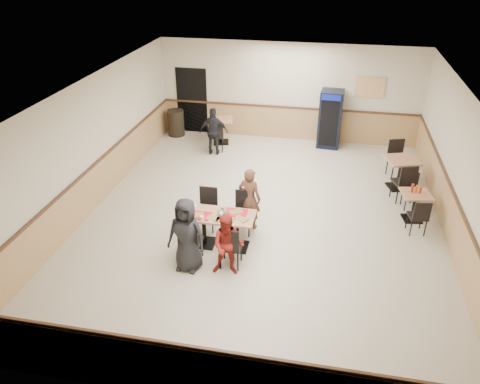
% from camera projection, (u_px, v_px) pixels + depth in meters
% --- Properties ---
extents(ground, '(10.00, 10.00, 0.00)m').
position_uv_depth(ground, '(262.00, 218.00, 10.76)').
color(ground, beige).
rests_on(ground, ground).
extents(room_shell, '(10.00, 10.00, 10.00)m').
position_uv_depth(room_shell, '(344.00, 156.00, 12.38)').
color(room_shell, silver).
rests_on(room_shell, ground).
extents(main_table, '(1.40, 0.70, 0.75)m').
position_uv_depth(main_table, '(220.00, 225.00, 9.56)').
color(main_table, black).
rests_on(main_table, ground).
extents(main_chairs, '(1.24, 1.64, 0.95)m').
position_uv_depth(main_chairs, '(218.00, 226.00, 9.58)').
color(main_chairs, black).
rests_on(main_chairs, ground).
extents(diner_woman_left, '(0.78, 0.55, 1.51)m').
position_uv_depth(diner_woman_left, '(186.00, 235.00, 8.79)').
color(diner_woman_left, black).
rests_on(diner_woman_left, ground).
extents(diner_woman_right, '(0.65, 0.52, 1.27)m').
position_uv_depth(diner_woman_right, '(228.00, 245.00, 8.71)').
color(diner_woman_right, maroon).
rests_on(diner_woman_right, ground).
extents(diner_man_opposite, '(0.58, 0.44, 1.42)m').
position_uv_depth(diner_man_opposite, '(249.00, 198.00, 10.12)').
color(diner_man_opposite, brown).
rests_on(diner_man_opposite, ground).
extents(lone_diner, '(0.86, 0.42, 1.41)m').
position_uv_depth(lone_diner, '(214.00, 132.00, 13.62)').
color(lone_diner, black).
rests_on(lone_diner, ground).
extents(tabletop_clutter, '(1.23, 0.61, 0.12)m').
position_uv_depth(tabletop_clutter, '(218.00, 215.00, 9.40)').
color(tabletop_clutter, red).
rests_on(tabletop_clutter, main_table).
extents(side_table_near, '(0.73, 0.73, 0.68)m').
position_uv_depth(side_table_near, '(415.00, 202.00, 10.49)').
color(side_table_near, black).
rests_on(side_table_near, ground).
extents(side_table_near_chair_south, '(0.46, 0.46, 0.86)m').
position_uv_depth(side_table_near_chair_south, '(418.00, 215.00, 10.04)').
color(side_table_near_chair_south, black).
rests_on(side_table_near_chair_south, ground).
extents(side_table_near_chair_north, '(0.46, 0.46, 0.86)m').
position_uv_depth(side_table_near_chair_north, '(412.00, 192.00, 10.97)').
color(side_table_near_chair_north, black).
rests_on(side_table_near_chair_north, ground).
extents(side_table_far, '(0.95, 0.95, 0.81)m').
position_uv_depth(side_table_far, '(400.00, 169.00, 11.81)').
color(side_table_far, black).
rests_on(side_table_far, ground).
extents(side_table_far_chair_south, '(0.60, 0.60, 1.02)m').
position_uv_depth(side_table_far_chair_south, '(403.00, 181.00, 11.27)').
color(side_table_far_chair_south, black).
rests_on(side_table_far_chair_south, ground).
extents(side_table_far_chair_north, '(0.60, 0.60, 1.02)m').
position_uv_depth(side_table_far_chair_north, '(398.00, 159.00, 12.38)').
color(side_table_far_chair_north, black).
rests_on(side_table_far_chair_north, ground).
extents(condiment_caddy, '(0.23, 0.06, 0.20)m').
position_uv_depth(condiment_caddy, '(416.00, 189.00, 10.39)').
color(condiment_caddy, red).
rests_on(condiment_caddy, side_table_near).
extents(back_table, '(0.87, 0.87, 0.78)m').
position_uv_depth(back_table, '(221.00, 127.00, 14.47)').
color(back_table, black).
rests_on(back_table, ground).
extents(back_table_chair_lone, '(0.55, 0.55, 0.99)m').
position_uv_depth(back_table_chair_lone, '(216.00, 135.00, 13.94)').
color(back_table_chair_lone, black).
rests_on(back_table_chair_lone, ground).
extents(pepsi_cooler, '(0.70, 0.71, 1.74)m').
position_uv_depth(pepsi_cooler, '(330.00, 119.00, 14.08)').
color(pepsi_cooler, black).
rests_on(pepsi_cooler, ground).
extents(trash_bin, '(0.53, 0.53, 0.84)m').
position_uv_depth(trash_bin, '(176.00, 123.00, 15.09)').
color(trash_bin, black).
rests_on(trash_bin, ground).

